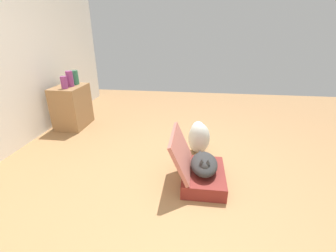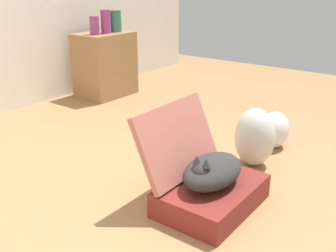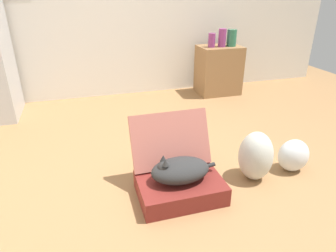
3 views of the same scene
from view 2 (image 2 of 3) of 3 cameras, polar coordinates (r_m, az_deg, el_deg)
ground_plane at (r=2.59m, az=0.02°, el=-8.87°), size 7.68×7.68×0.00m
suitcase_base at (r=2.38m, az=6.17°, el=-9.74°), size 0.63×0.45×0.15m
suitcase_lid at (r=2.37m, az=1.37°, el=-2.03°), size 0.63×0.21×0.42m
cat at (r=2.30m, az=6.23°, el=-6.35°), size 0.52×0.28×0.21m
plastic_bag_white at (r=2.88m, az=12.19°, el=-1.55°), size 0.28×0.28×0.42m
plastic_bag_clear at (r=3.24m, az=14.82°, el=-0.52°), size 0.27×0.22×0.29m
side_table at (r=4.56m, az=-8.89°, el=8.58°), size 0.60×0.44×0.69m
vase_tall at (r=4.36m, az=-10.36°, el=13.83°), size 0.10×0.10×0.19m
vase_short at (r=4.56m, az=-7.49°, el=14.52°), size 0.13×0.13×0.23m
vase_round at (r=4.45m, az=-8.81°, el=14.41°), size 0.11×0.11×0.24m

